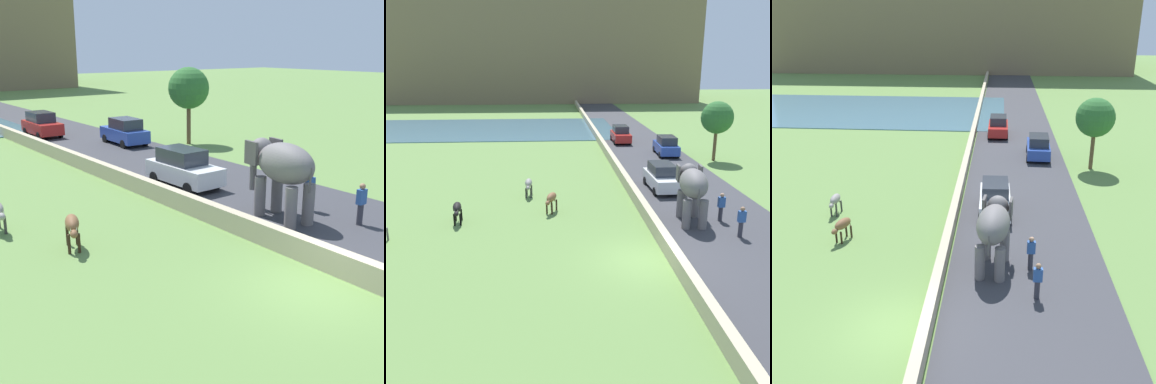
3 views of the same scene
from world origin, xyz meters
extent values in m
plane|color=#608442|center=(0.00, 0.00, 0.00)|extent=(220.00, 220.00, 0.00)
cube|color=#38383D|center=(5.00, 20.00, 0.03)|extent=(7.00, 120.00, 0.06)
cube|color=tan|center=(1.20, 18.00, 0.38)|extent=(0.40, 110.00, 0.75)
ellipsoid|color=slate|center=(3.42, 4.31, 2.24)|extent=(1.71, 2.85, 1.50)
cylinder|color=slate|center=(3.11, 5.23, 0.80)|extent=(0.44, 0.44, 1.60)
cylinder|color=slate|center=(3.95, 5.13, 0.80)|extent=(0.44, 0.44, 1.60)
cylinder|color=slate|center=(2.90, 3.49, 0.80)|extent=(0.44, 0.44, 1.60)
cylinder|color=slate|center=(3.74, 3.39, 0.80)|extent=(0.44, 0.44, 1.60)
ellipsoid|color=slate|center=(3.59, 5.71, 2.42)|extent=(1.10, 1.01, 1.10)
cube|color=#504C4C|center=(2.98, 5.65, 2.46)|extent=(0.20, 0.71, 0.90)
cube|color=#504C4C|center=(4.17, 5.51, 2.46)|extent=(0.20, 0.71, 0.90)
cylinder|color=slate|center=(3.65, 6.18, 1.54)|extent=(0.28, 0.28, 1.50)
cone|color=silver|center=(3.42, 6.14, 1.99)|extent=(0.19, 0.57, 0.17)
cone|color=silver|center=(3.86, 6.09, 1.99)|extent=(0.19, 0.57, 0.17)
cylinder|color=#504C4C|center=(3.27, 2.99, 1.89)|extent=(0.08, 0.08, 0.90)
cylinder|color=#33333D|center=(5.09, 4.44, 0.42)|extent=(0.22, 0.22, 0.85)
cube|color=#2D569E|center=(5.09, 4.44, 1.13)|extent=(0.36, 0.22, 0.56)
sphere|color=tan|center=(5.09, 4.44, 1.52)|extent=(0.22, 0.22, 0.22)
cylinder|color=#33333D|center=(5.22, 2.20, 0.42)|extent=(0.22, 0.22, 0.85)
cube|color=#2D569E|center=(5.22, 2.20, 1.13)|extent=(0.36, 0.22, 0.56)
sphere|color=#997051|center=(5.22, 2.20, 1.52)|extent=(0.22, 0.22, 0.22)
cube|color=#2D4CA8|center=(6.58, 21.37, 0.70)|extent=(1.86, 4.07, 0.80)
cube|color=#2D333D|center=(6.57, 21.17, 1.45)|extent=(1.53, 2.26, 0.70)
cylinder|color=black|center=(5.82, 22.70, 0.30)|extent=(0.20, 0.61, 0.60)
cylinder|color=black|center=(7.43, 22.63, 0.30)|extent=(0.20, 0.61, 0.60)
cylinder|color=black|center=(5.72, 20.10, 0.30)|extent=(0.20, 0.61, 0.60)
cylinder|color=black|center=(7.33, 20.03, 0.30)|extent=(0.20, 0.61, 0.60)
cube|color=white|center=(3.42, 10.49, 0.70)|extent=(1.79, 4.04, 0.80)
cube|color=#2D333D|center=(3.42, 10.69, 1.45)|extent=(1.49, 2.23, 0.70)
cylinder|color=black|center=(4.26, 9.21, 0.30)|extent=(0.19, 0.60, 0.60)
cylinder|color=black|center=(2.65, 9.18, 0.30)|extent=(0.19, 0.60, 0.60)
cylinder|color=black|center=(4.20, 11.81, 0.30)|extent=(0.19, 0.60, 0.60)
cylinder|color=black|center=(2.59, 11.77, 0.30)|extent=(0.19, 0.60, 0.60)
cube|color=red|center=(3.42, 27.75, 0.70)|extent=(1.71, 4.01, 0.80)
cube|color=#2D333D|center=(3.43, 27.95, 1.45)|extent=(1.45, 2.21, 0.70)
cylinder|color=black|center=(4.23, 26.45, 0.30)|extent=(0.18, 0.60, 0.60)
cylinder|color=black|center=(2.61, 26.46, 0.30)|extent=(0.18, 0.60, 0.60)
cylinder|color=black|center=(4.24, 29.05, 0.30)|extent=(0.18, 0.60, 0.60)
cylinder|color=black|center=(2.62, 29.06, 0.30)|extent=(0.18, 0.60, 0.60)
cylinder|color=#373533|center=(-5.31, 9.34, 0.33)|extent=(0.10, 0.10, 0.65)
ellipsoid|color=gray|center=(-5.46, 9.09, 0.75)|extent=(0.25, 0.40, 0.26)
cone|color=beige|center=(-5.37, 9.09, 0.92)|extent=(0.04, 0.04, 0.12)
ellipsoid|color=brown|center=(-4.01, 6.61, 0.90)|extent=(0.80, 1.18, 0.50)
cylinder|color=#302014|center=(-4.00, 6.20, 0.33)|extent=(0.10, 0.10, 0.65)
cylinder|color=#302014|center=(-4.29, 6.30, 0.33)|extent=(0.10, 0.10, 0.65)
cylinder|color=#302014|center=(-3.73, 6.92, 0.33)|extent=(0.10, 0.10, 0.65)
cylinder|color=#302014|center=(-4.02, 7.03, 0.33)|extent=(0.10, 0.10, 0.65)
ellipsoid|color=brown|center=(-4.23, 6.02, 0.75)|extent=(0.36, 0.46, 0.26)
cone|color=beige|center=(-4.14, 5.99, 0.92)|extent=(0.04, 0.04, 0.12)
cone|color=beige|center=(-4.31, 6.05, 0.92)|extent=(0.04, 0.04, 0.12)
cylinder|color=#302014|center=(-3.82, 7.12, 0.70)|extent=(0.04, 0.04, 0.45)
cylinder|color=brown|center=(10.19, 19.00, 1.39)|extent=(0.28, 0.28, 2.78)
sphere|color=#2D662D|center=(10.19, 19.00, 3.73)|extent=(2.73, 2.73, 2.73)
camera|label=1|loc=(-10.27, -7.79, 6.34)|focal=47.01mm
camera|label=2|loc=(-4.05, -16.92, 8.44)|focal=40.36mm
camera|label=3|loc=(3.58, -13.69, 10.76)|focal=43.70mm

